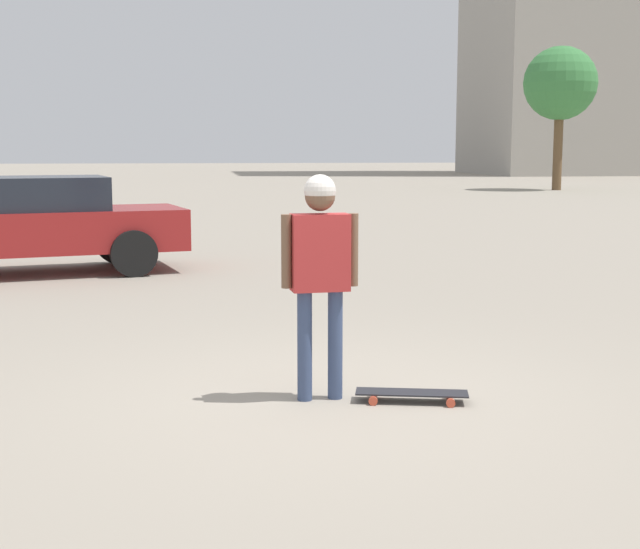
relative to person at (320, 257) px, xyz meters
name	(u,v)px	position (x,y,z in m)	size (l,w,h in m)	color
ground_plane	(320,399)	(0.00, 0.00, -1.11)	(220.00, 220.00, 0.00)	gray
person	(320,257)	(0.00, 0.00, 0.00)	(0.59, 0.24, 1.73)	#38476B
skateboard	(412,394)	(0.68, -0.18, -1.04)	(0.88, 0.41, 0.08)	#232328
car_parked_near	(30,223)	(-3.41, 7.48, -0.32)	(4.92, 2.73, 1.49)	maroon
tree_distant	(560,84)	(15.79, 32.79, 3.70)	(3.34, 3.34, 6.53)	brown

